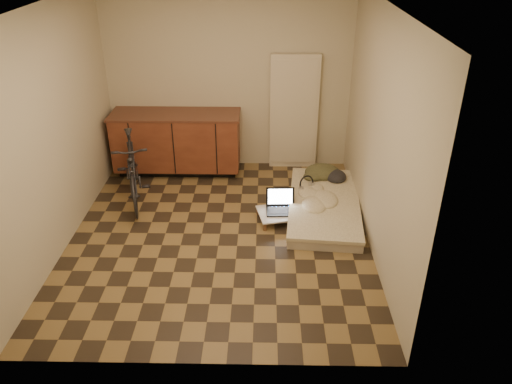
{
  "coord_description": "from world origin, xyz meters",
  "views": [
    {
      "loc": [
        0.53,
        -5.01,
        3.3
      ],
      "look_at": [
        0.43,
        0.05,
        0.55
      ],
      "focal_mm": 35.0,
      "sensor_mm": 36.0,
      "label": 1
    }
  ],
  "objects_px": {
    "futon": "(324,206)",
    "laptop": "(281,206)",
    "lap_desk": "(286,212)",
    "bicycle": "(132,166)"
  },
  "relations": [
    {
      "from": "bicycle",
      "to": "lap_desk",
      "type": "xyz_separation_m",
      "value": [
        2.0,
        -0.47,
        -0.4
      ]
    },
    {
      "from": "futon",
      "to": "lap_desk",
      "type": "relative_size",
      "value": 2.49
    },
    {
      "from": "bicycle",
      "to": "futon",
      "type": "distance_m",
      "value": 2.55
    },
    {
      "from": "bicycle",
      "to": "laptop",
      "type": "xyz_separation_m",
      "value": [
        1.93,
        -0.43,
        -0.34
      ]
    },
    {
      "from": "futon",
      "to": "laptop",
      "type": "xyz_separation_m",
      "value": [
        -0.57,
        -0.17,
        0.09
      ]
    },
    {
      "from": "futon",
      "to": "laptop",
      "type": "distance_m",
      "value": 0.6
    },
    {
      "from": "bicycle",
      "to": "laptop",
      "type": "height_order",
      "value": "bicycle"
    },
    {
      "from": "futon",
      "to": "lap_desk",
      "type": "distance_m",
      "value": 0.54
    },
    {
      "from": "bicycle",
      "to": "laptop",
      "type": "bearing_deg",
      "value": -27.1
    },
    {
      "from": "lap_desk",
      "to": "laptop",
      "type": "xyz_separation_m",
      "value": [
        -0.07,
        0.04,
        0.07
      ]
    }
  ]
}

